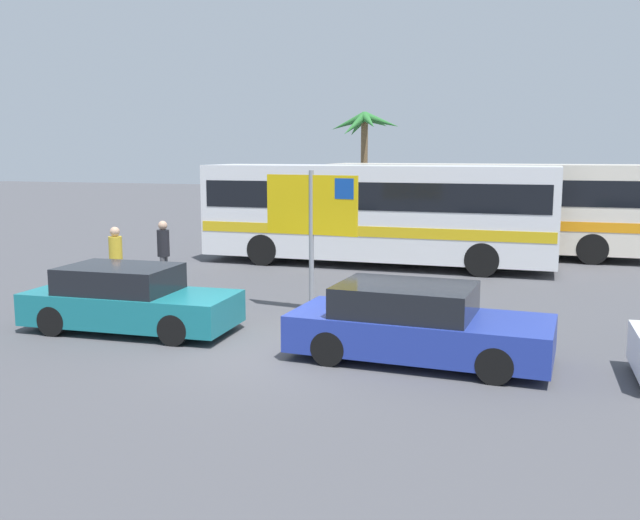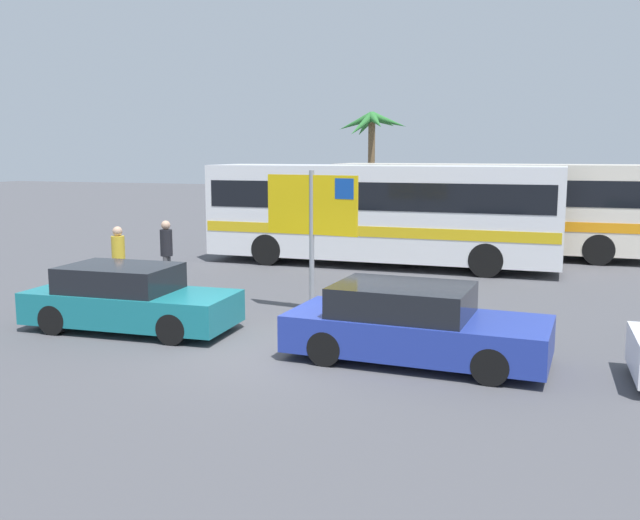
{
  "view_description": "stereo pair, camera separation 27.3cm",
  "coord_description": "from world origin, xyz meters",
  "px_view_note": "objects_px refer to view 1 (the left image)",
  "views": [
    {
      "loc": [
        4.47,
        -11.61,
        3.59
      ],
      "look_at": [
        -0.14,
        2.6,
        1.3
      ],
      "focal_mm": 39.6,
      "sensor_mm": 36.0,
      "label": 1
    },
    {
      "loc": [
        4.73,
        -11.52,
        3.59
      ],
      "look_at": [
        -0.14,
        2.6,
        1.3
      ],
      "focal_mm": 39.6,
      "sensor_mm": 36.0,
      "label": 2
    }
  ],
  "objects_px": {
    "pedestrian_crossing_lot": "(116,257)",
    "bus_front_coach": "(376,210)",
    "bus_rear_coach": "(488,204)",
    "car_teal": "(129,300)",
    "ferry_sign": "(313,211)",
    "pedestrian_near_sign": "(163,249)",
    "car_blue": "(416,324)"
  },
  "relations": [
    {
      "from": "bus_rear_coach",
      "to": "car_teal",
      "type": "relative_size",
      "value": 2.57
    },
    {
      "from": "bus_front_coach",
      "to": "bus_rear_coach",
      "type": "bearing_deg",
      "value": 47.25
    },
    {
      "from": "car_teal",
      "to": "bus_rear_coach",
      "type": "bearing_deg",
      "value": 63.32
    },
    {
      "from": "bus_front_coach",
      "to": "car_teal",
      "type": "distance_m",
      "value": 10.21
    },
    {
      "from": "bus_front_coach",
      "to": "pedestrian_near_sign",
      "type": "relative_size",
      "value": 6.1
    },
    {
      "from": "bus_front_coach",
      "to": "ferry_sign",
      "type": "height_order",
      "value": "ferry_sign"
    },
    {
      "from": "car_blue",
      "to": "pedestrian_crossing_lot",
      "type": "height_order",
      "value": "pedestrian_crossing_lot"
    },
    {
      "from": "bus_front_coach",
      "to": "bus_rear_coach",
      "type": "xyz_separation_m",
      "value": [
        3.17,
        3.43,
        0.0
      ]
    },
    {
      "from": "pedestrian_near_sign",
      "to": "pedestrian_crossing_lot",
      "type": "bearing_deg",
      "value": -111.05
    },
    {
      "from": "bus_front_coach",
      "to": "pedestrian_near_sign",
      "type": "distance_m",
      "value": 7.19
    },
    {
      "from": "bus_front_coach",
      "to": "car_teal",
      "type": "bearing_deg",
      "value": -105.92
    },
    {
      "from": "pedestrian_crossing_lot",
      "to": "pedestrian_near_sign",
      "type": "height_order",
      "value": "pedestrian_near_sign"
    },
    {
      "from": "pedestrian_crossing_lot",
      "to": "bus_front_coach",
      "type": "bearing_deg",
      "value": -57.32
    },
    {
      "from": "bus_rear_coach",
      "to": "car_blue",
      "type": "height_order",
      "value": "bus_rear_coach"
    },
    {
      "from": "bus_rear_coach",
      "to": "car_teal",
      "type": "height_order",
      "value": "bus_rear_coach"
    },
    {
      "from": "car_blue",
      "to": "pedestrian_near_sign",
      "type": "bearing_deg",
      "value": 152.64
    },
    {
      "from": "car_teal",
      "to": "pedestrian_crossing_lot",
      "type": "bearing_deg",
      "value": 125.67
    },
    {
      "from": "ferry_sign",
      "to": "pedestrian_crossing_lot",
      "type": "xyz_separation_m",
      "value": [
        -5.1,
        0.05,
        -1.26
      ]
    },
    {
      "from": "bus_rear_coach",
      "to": "car_blue",
      "type": "bearing_deg",
      "value": -90.27
    },
    {
      "from": "ferry_sign",
      "to": "car_teal",
      "type": "xyz_separation_m",
      "value": [
        -3.1,
        -2.5,
        -1.69
      ]
    },
    {
      "from": "bus_front_coach",
      "to": "pedestrian_crossing_lot",
      "type": "height_order",
      "value": "bus_front_coach"
    },
    {
      "from": "ferry_sign",
      "to": "pedestrian_near_sign",
      "type": "xyz_separation_m",
      "value": [
        -4.69,
        1.59,
        -1.25
      ]
    },
    {
      "from": "bus_front_coach",
      "to": "car_blue",
      "type": "bearing_deg",
      "value": -72.71
    },
    {
      "from": "pedestrian_crossing_lot",
      "to": "pedestrian_near_sign",
      "type": "xyz_separation_m",
      "value": [
        0.41,
        1.54,
        0.01
      ]
    },
    {
      "from": "car_blue",
      "to": "pedestrian_crossing_lot",
      "type": "bearing_deg",
      "value": 163.26
    },
    {
      "from": "car_teal",
      "to": "ferry_sign",
      "type": "bearing_deg",
      "value": 36.52
    },
    {
      "from": "pedestrian_near_sign",
      "to": "car_teal",
      "type": "bearing_deg",
      "value": -74.99
    },
    {
      "from": "ferry_sign",
      "to": "bus_front_coach",
      "type": "bearing_deg",
      "value": 100.95
    },
    {
      "from": "bus_rear_coach",
      "to": "car_teal",
      "type": "bearing_deg",
      "value": -114.3
    },
    {
      "from": "bus_rear_coach",
      "to": "pedestrian_near_sign",
      "type": "height_order",
      "value": "bus_rear_coach"
    },
    {
      "from": "bus_rear_coach",
      "to": "car_teal",
      "type": "xyz_separation_m",
      "value": [
        -5.95,
        -13.19,
        -1.15
      ]
    },
    {
      "from": "ferry_sign",
      "to": "car_blue",
      "type": "bearing_deg",
      "value": -35.89
    }
  ]
}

